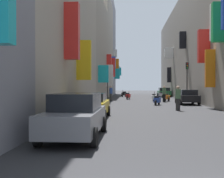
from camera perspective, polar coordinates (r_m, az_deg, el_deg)
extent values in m
plane|color=#2D2D30|center=(33.11, 6.58, -2.45)|extent=(140.00, 140.00, 0.00)
cube|color=yellow|center=(18.07, -5.62, 5.74)|extent=(0.90, 0.39, 2.47)
cube|color=red|center=(15.11, -7.97, 11.31)|extent=(0.74, 0.56, 2.88)
cube|color=#9E9384|center=(35.47, -6.68, 7.73)|extent=(6.00, 13.81, 12.32)
cube|color=red|center=(40.08, -0.59, 5.31)|extent=(0.67, 0.41, 2.26)
cube|color=#19B2BF|center=(29.86, -1.71, 3.02)|extent=(1.06, 0.61, 1.79)
cube|color=white|center=(38.74, -0.50, 2.70)|extent=(0.98, 0.38, 2.93)
cube|color=#9E9384|center=(48.62, -3.83, 8.07)|extent=(6.00, 12.54, 16.10)
cube|color=red|center=(43.75, -0.02, 4.32)|extent=(0.98, 0.46, 2.87)
cube|color=blue|center=(47.40, 0.20, 5.31)|extent=(0.86, 0.40, 1.94)
cube|color=gray|center=(59.35, -2.44, 7.84)|extent=(6.00, 8.95, 18.37)
cube|color=#19B2BF|center=(58.63, 1.01, 3.30)|extent=(1.09, 0.51, 2.57)
cube|color=white|center=(56.61, 0.67, 7.11)|extent=(0.65, 0.48, 1.54)
cube|color=orange|center=(55.91, 0.85, 5.08)|extent=(1.05, 0.44, 1.90)
cube|color=#19B2BF|center=(60.66, 1.22, 3.49)|extent=(1.33, 0.61, 1.69)
cube|color=blue|center=(60.63, 0.94, 4.39)|extent=(0.75, 0.65, 1.47)
cube|color=orange|center=(23.91, 18.96, 3.90)|extent=(0.74, 0.36, 2.97)
cube|color=red|center=(25.59, 17.81, 8.10)|extent=(0.95, 0.52, 2.80)
cube|color=white|center=(23.12, 19.88, 12.40)|extent=(0.71, 0.42, 2.73)
cube|color=green|center=(21.23, 20.78, 12.35)|extent=(1.11, 0.49, 2.69)
cube|color=gray|center=(46.50, 15.82, 6.95)|extent=(6.00, 35.61, 13.80)
cube|color=black|center=(35.98, 13.90, 9.45)|extent=(0.77, 0.53, 2.04)
cube|color=black|center=(48.34, 11.30, 2.77)|extent=(0.61, 0.64, 2.47)
cube|color=white|center=(45.94, 11.27, 7.05)|extent=(1.36, 0.52, 1.66)
cube|color=gold|center=(15.99, -4.32, -3.62)|extent=(1.81, 4.15, 0.64)
cube|color=black|center=(16.17, -4.22, -1.64)|extent=(1.59, 2.33, 0.45)
cylinder|color=black|center=(14.56, -1.55, -5.31)|extent=(0.18, 0.60, 0.60)
cylinder|color=black|center=(14.84, -8.54, -5.20)|extent=(0.18, 0.60, 0.60)
cylinder|color=black|center=(17.28, -0.70, -4.36)|extent=(0.18, 0.60, 0.60)
cylinder|color=black|center=(17.51, -6.62, -4.29)|extent=(0.18, 0.60, 0.60)
cube|color=slate|center=(10.03, -7.29, -6.08)|extent=(1.68, 4.45, 0.68)
cube|color=black|center=(10.20, -7.06, -2.45)|extent=(1.48, 2.49, 0.57)
cylinder|color=black|center=(8.51, -3.58, -9.63)|extent=(0.18, 0.60, 0.60)
cylinder|color=black|center=(8.89, -14.54, -9.21)|extent=(0.18, 0.60, 0.60)
cylinder|color=black|center=(11.40, -1.67, -6.99)|extent=(0.18, 0.60, 0.60)
cylinder|color=black|center=(11.68, -9.97, -6.81)|extent=(0.18, 0.60, 0.60)
cube|color=black|center=(28.57, 14.74, -1.75)|extent=(1.66, 4.14, 0.62)
cube|color=black|center=(28.35, 14.82, -0.64)|extent=(1.46, 2.32, 0.49)
cylinder|color=black|center=(29.78, 12.67, -2.24)|extent=(0.18, 0.60, 0.60)
cylinder|color=black|center=(30.08, 15.79, -2.22)|extent=(0.18, 0.60, 0.60)
cylinder|color=black|center=(27.09, 13.56, -2.53)|extent=(0.18, 0.60, 0.60)
cylinder|color=black|center=(27.42, 16.98, -2.51)|extent=(0.18, 0.60, 0.60)
cube|color=#236638|center=(46.42, 10.34, -0.77)|extent=(1.81, 3.90, 0.67)
cube|color=black|center=(46.22, 10.36, -0.05)|extent=(1.60, 2.19, 0.49)
cylinder|color=black|center=(47.62, 9.07, -1.13)|extent=(0.18, 0.60, 0.60)
cylinder|color=black|center=(47.82, 11.24, -1.13)|extent=(0.18, 0.60, 0.60)
cylinder|color=black|center=(45.06, 9.38, -1.23)|extent=(0.18, 0.60, 0.60)
cylinder|color=black|center=(45.27, 11.66, -1.23)|extent=(0.18, 0.60, 0.60)
cube|color=silver|center=(32.84, 8.38, -1.67)|extent=(0.48, 1.17, 0.45)
cube|color=black|center=(33.05, 8.34, -1.12)|extent=(0.34, 0.57, 0.16)
cylinder|color=#4C4C51|center=(32.26, 8.51, -1.13)|extent=(0.07, 0.28, 0.68)
cylinder|color=black|center=(32.13, 8.54, -2.12)|extent=(0.12, 0.48, 0.48)
cylinder|color=black|center=(33.57, 8.24, -2.00)|extent=(0.12, 0.48, 0.48)
cube|color=#2D4CAD|center=(26.89, 9.01, -2.20)|extent=(0.75, 1.17, 0.45)
cube|color=black|center=(26.68, 8.92, -1.56)|extent=(0.48, 0.63, 0.16)
cylinder|color=#4C4C51|center=(27.41, 9.27, -1.46)|extent=(0.14, 0.28, 0.68)
cylinder|color=black|center=(27.57, 9.33, -2.59)|extent=(0.24, 0.49, 0.48)
cylinder|color=black|center=(26.24, 8.69, -2.76)|extent=(0.24, 0.49, 0.48)
cube|color=orange|center=(33.68, 10.90, -1.61)|extent=(0.59, 1.20, 0.45)
cube|color=black|center=(33.88, 10.81, -1.08)|extent=(0.39, 0.60, 0.16)
cylinder|color=#4C4C51|center=(33.11, 11.16, -1.09)|extent=(0.10, 0.28, 0.68)
cylinder|color=black|center=(33.00, 11.22, -2.05)|extent=(0.16, 0.49, 0.48)
cylinder|color=black|center=(34.39, 10.59, -1.94)|extent=(0.16, 0.49, 0.48)
cube|color=red|center=(37.51, 3.25, -1.36)|extent=(0.64, 1.17, 0.45)
cube|color=black|center=(37.30, 3.19, -0.91)|extent=(0.42, 0.61, 0.16)
cylinder|color=#4C4C51|center=(38.04, 3.41, -0.85)|extent=(0.11, 0.28, 0.68)
cylinder|color=black|center=(38.20, 3.45, -1.66)|extent=(0.19, 0.49, 0.48)
cylinder|color=black|center=(36.84, 3.04, -1.75)|extent=(0.19, 0.49, 0.48)
cube|color=#ADADB2|center=(42.26, 9.75, -1.14)|extent=(0.73, 1.11, 0.45)
cube|color=black|center=(42.08, 9.85, -0.73)|extent=(0.47, 0.63, 0.16)
cylinder|color=#4C4C51|center=(42.72, 9.48, -0.68)|extent=(0.14, 0.28, 0.68)
cylinder|color=black|center=(42.86, 9.41, -1.41)|extent=(0.24, 0.49, 0.48)
cylinder|color=black|center=(41.68, 10.10, -1.48)|extent=(0.24, 0.49, 0.48)
cube|color=black|center=(45.86, 2.39, -0.98)|extent=(0.81, 1.17, 0.45)
cube|color=black|center=(46.04, 2.49, -0.60)|extent=(0.50, 0.64, 0.16)
cylinder|color=#4C4C51|center=(45.35, 2.12, -0.59)|extent=(0.16, 0.28, 0.68)
cylinder|color=black|center=(45.24, 2.06, -1.29)|extent=(0.27, 0.48, 0.48)
cylinder|color=black|center=(46.49, 2.72, -1.24)|extent=(0.27, 0.48, 0.48)
cylinder|color=#282828|center=(21.27, 13.02, -3.05)|extent=(0.41, 0.41, 0.87)
cylinder|color=#4C724C|center=(21.23, 13.02, -0.95)|extent=(0.48, 0.48, 0.69)
sphere|color=tan|center=(21.22, 13.03, 0.30)|extent=(0.24, 0.24, 0.24)
cylinder|color=black|center=(31.71, 10.36, -1.82)|extent=(0.45, 0.45, 0.86)
cylinder|color=#4C724C|center=(31.68, 10.36, -0.42)|extent=(0.53, 0.53, 0.68)
sphere|color=tan|center=(31.68, 10.37, 0.40)|extent=(0.23, 0.23, 0.23)
cylinder|color=#3B3B3B|center=(33.37, -0.21, -1.68)|extent=(0.44, 0.44, 0.86)
cylinder|color=#335199|center=(33.35, -0.21, -0.36)|extent=(0.53, 0.53, 0.68)
sphere|color=tan|center=(33.35, -0.21, 0.43)|extent=(0.23, 0.23, 0.23)
cylinder|color=#2D2D2D|center=(32.77, 14.73, 0.68)|extent=(0.12, 0.12, 3.64)
cube|color=black|center=(32.84, 14.74, 4.51)|extent=(0.26, 0.26, 0.75)
sphere|color=red|center=(32.72, 14.79, 4.96)|extent=(0.14, 0.14, 0.14)
sphere|color=orange|center=(32.71, 14.79, 4.52)|extent=(0.14, 0.14, 0.14)
sphere|color=green|center=(32.69, 14.79, 4.09)|extent=(0.14, 0.14, 0.14)
cylinder|color=#2D2D2D|center=(36.31, -0.91, 0.49)|extent=(0.12, 0.12, 3.37)
cube|color=black|center=(36.36, -0.91, 3.74)|extent=(0.26, 0.26, 0.75)
sphere|color=red|center=(36.24, -0.93, 4.14)|extent=(0.14, 0.14, 0.14)
sphere|color=orange|center=(36.22, -0.93, 3.75)|extent=(0.14, 0.14, 0.14)
sphere|color=green|center=(36.21, -0.93, 3.35)|extent=(0.14, 0.14, 0.14)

